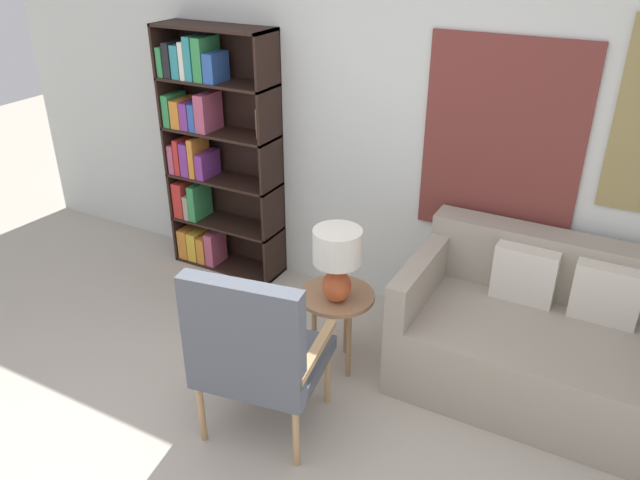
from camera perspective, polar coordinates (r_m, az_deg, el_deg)
The scene contains 7 objects.
ground_plane at distance 3.38m, azimuth -10.88°, elevation -20.71°, with size 14.00×14.00×0.00m, color #B2A899.
wall_back at distance 4.15m, azimuth 5.78°, elevation 11.29°, with size 6.40×0.08×2.70m.
bookshelf at distance 4.77m, azimuth -10.15°, elevation 8.09°, with size 0.88×0.30×1.85m.
armchair at distance 3.18m, azimuth -6.06°, elevation -9.85°, with size 0.70×0.66×1.02m.
couch at distance 3.87m, azimuth 20.30°, elevation -8.67°, with size 1.65×0.94×0.85m.
side_table at distance 3.73m, azimuth 1.54°, elevation -5.81°, with size 0.45×0.45×0.51m.
table_lamp at distance 3.50m, azimuth 1.59°, elevation -1.58°, with size 0.28×0.28×0.45m.
Camera 1 is at (1.58, -1.66, 2.49)m, focal length 35.00 mm.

